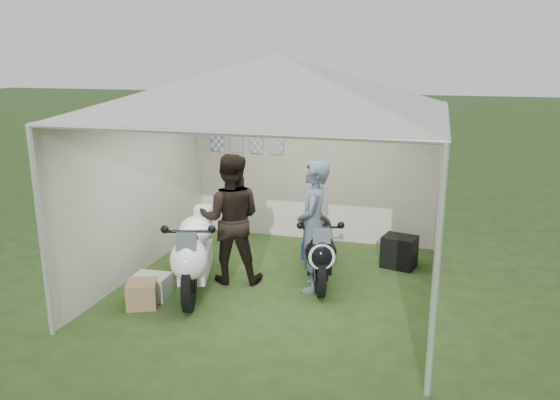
% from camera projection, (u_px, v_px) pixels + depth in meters
% --- Properties ---
extents(ground, '(80.00, 80.00, 0.00)m').
position_uv_depth(ground, '(278.00, 284.00, 7.33)').
color(ground, '#273D18').
rests_on(ground, ground).
extents(canopy_tent, '(5.66, 5.66, 3.00)m').
position_uv_depth(canopy_tent, '(278.00, 89.00, 6.71)').
color(canopy_tent, silver).
rests_on(canopy_tent, ground).
extents(motorcycle_white, '(0.85, 1.95, 0.98)m').
position_uv_depth(motorcycle_white, '(195.00, 251.00, 7.01)').
color(motorcycle_white, black).
rests_on(motorcycle_white, ground).
extents(motorcycle_black, '(0.79, 1.80, 0.91)m').
position_uv_depth(motorcycle_black, '(318.00, 244.00, 7.37)').
color(motorcycle_black, black).
rests_on(motorcycle_black, ground).
extents(paddock_stand, '(0.40, 0.32, 0.27)m').
position_uv_depth(paddock_stand, '(313.00, 249.00, 8.27)').
color(paddock_stand, '#1F3EB3').
rests_on(paddock_stand, ground).
extents(person_dark_jacket, '(0.99, 0.85, 1.75)m').
position_uv_depth(person_dark_jacket, '(231.00, 219.00, 7.26)').
color(person_dark_jacket, black).
rests_on(person_dark_jacket, ground).
extents(person_blue_jacket, '(0.46, 0.65, 1.71)m').
position_uv_depth(person_blue_jacket, '(313.00, 227.00, 6.98)').
color(person_blue_jacket, slate).
rests_on(person_blue_jacket, ground).
extents(equipment_box, '(0.53, 0.47, 0.46)m').
position_uv_depth(equipment_box, '(399.00, 252.00, 7.89)').
color(equipment_box, black).
rests_on(equipment_box, ground).
extents(crate_0, '(0.46, 0.37, 0.29)m').
position_uv_depth(crate_0, '(152.00, 286.00, 6.91)').
color(crate_0, '#B0B5B9').
rests_on(crate_0, ground).
extents(crate_1, '(0.46, 0.46, 0.31)m').
position_uv_depth(crate_1, '(142.00, 294.00, 6.66)').
color(crate_1, '#8C6E4B').
rests_on(crate_1, ground).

